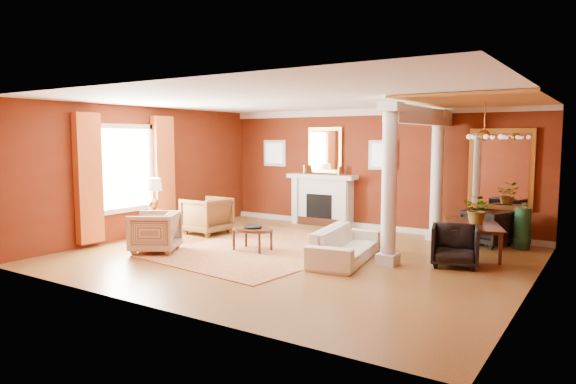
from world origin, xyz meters
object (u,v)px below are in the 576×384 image
Objects in this scene: dining_table at (474,230)px; sofa at (346,239)px; side_table at (153,199)px; armchair_leopard at (207,214)px; coffee_table at (252,230)px; armchair_stripe at (155,230)px.

sofa is at bearing 115.18° from dining_table.
sofa is 2.54m from dining_table.
armchair_leopard is at bearing 71.22° from side_table.
side_table is (-4.31, -0.57, 0.49)m from sofa.
coffee_table is 0.53× the size of dining_table.
side_table is (-0.91, 0.80, 0.46)m from armchair_stripe.
dining_table reaches higher than sofa.
sofa is 1.21× the size of dining_table.
coffee_table is at bearing 7.58° from side_table.
side_table reaches higher than dining_table.
sofa is 1.52× the size of side_table.
coffee_table is 4.22m from dining_table.
coffee_table is (1.51, 1.12, -0.03)m from armchair_stripe.
armchair_stripe is 0.64× the size of side_table.
sofa is at bearing 81.49° from armchair_stripe.
dining_table is (5.21, 3.16, 0.04)m from armchair_stripe.
side_table reaches higher than sofa.
armchair_stripe is 0.51× the size of dining_table.
armchair_leopard is 1.36m from side_table.
armchair_stripe is at bearing 101.64° from dining_table.
armchair_leopard is at bearing 81.68° from dining_table.
side_table is (-2.42, -0.32, 0.48)m from coffee_table.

